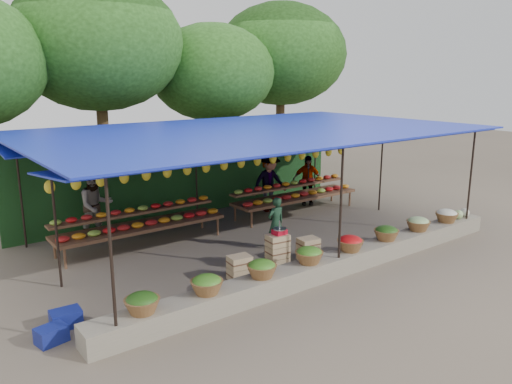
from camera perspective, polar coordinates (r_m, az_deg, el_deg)
ground at (r=12.76m, az=-0.09°, el=-5.49°), size 60.00×60.00×0.00m
stone_curb at (r=10.74m, az=8.81°, el=-8.19°), size 10.60×0.55×0.40m
stall_canopy at (r=12.21m, az=-0.28°, el=6.58°), size 10.80×6.60×2.82m
produce_baskets at (r=10.55m, az=8.50°, el=-6.48°), size 8.98×0.58×0.34m
netting_backdrop at (r=15.00m, az=-7.32°, el=2.20°), size 10.60×0.06×2.50m
tree_row at (r=17.57m, az=-11.11°, el=15.00°), size 16.51×5.50×7.12m
fruit_table_left at (r=12.50m, az=-13.08°, el=-3.32°), size 4.21×0.95×0.93m
fruit_table_right at (r=15.12m, az=4.46°, el=-0.14°), size 4.21×0.95×0.93m
crate_counter at (r=10.84m, az=2.36°, el=-7.22°), size 2.39×0.39×0.77m
weighing_scale at (r=10.71m, az=2.70°, el=-4.47°), size 0.29×0.29×0.30m
vendor_seated at (r=11.97m, az=2.28°, el=-3.56°), size 0.47×0.31×1.28m
customer_left at (r=13.14m, az=-17.85°, el=-1.50°), size 0.88×0.69×1.80m
customer_mid at (r=15.19m, az=1.55°, el=1.09°), size 1.21×0.76×1.80m
customer_right at (r=16.07m, az=5.87°, el=1.35°), size 1.00×0.84×1.60m
blue_crate_front at (r=8.73m, az=-22.34°, el=-14.85°), size 0.51×0.41×0.27m
blue_crate_back at (r=9.13m, az=-20.90°, el=-13.34°), size 0.51×0.38×0.29m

